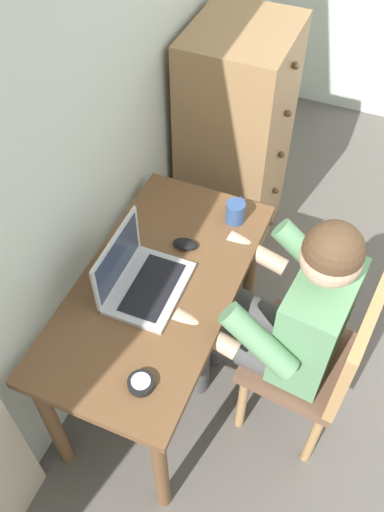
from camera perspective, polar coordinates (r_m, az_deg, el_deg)
name	(u,v)px	position (r m, az deg, el deg)	size (l,w,h in m)	color
wall_back	(105,95)	(2.11, -9.02, 16.25)	(4.80, 0.05, 2.50)	silver
desk	(159,303)	(2.17, -3.47, -4.88)	(1.13, 0.58, 0.75)	brown
dresser	(235,143)	(2.89, 4.55, 11.69)	(0.55, 0.50, 1.23)	#9E754C
chair	(320,360)	(2.22, 13.18, -10.48)	(0.46, 0.44, 0.90)	brown
person_seated	(282,315)	(2.08, 9.33, -6.05)	(0.57, 0.61, 1.22)	#4C4C4C
laptop	(139,278)	(2.03, -5.56, -2.26)	(0.34, 0.26, 0.24)	#B7BABF
computer_mouse	(185,244)	(2.18, -0.71, 1.25)	(0.06, 0.10, 0.03)	black
desk_clock	(141,383)	(1.84, -5.33, -13.07)	(0.09, 0.09, 0.03)	black
coffee_mug	(236,212)	(2.26, 4.57, 4.65)	(0.12, 0.08, 0.09)	#33518C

